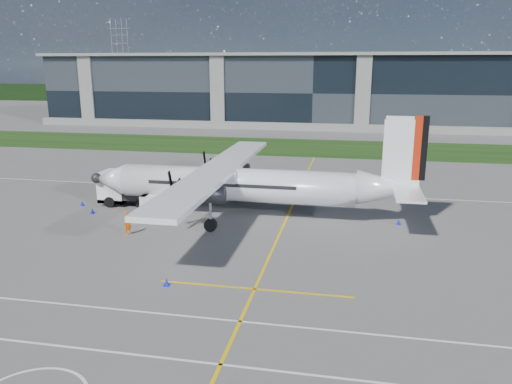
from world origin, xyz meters
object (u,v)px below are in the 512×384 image
(fuel_tanker_truck, at_px, (139,188))
(safety_cone_tail, at_px, (399,222))
(baggage_tug, at_px, (158,205))
(safety_cone_nose_stbd, at_px, (110,199))
(ground_crew_person, at_px, (128,222))
(turboprop_aircraft, at_px, (249,166))
(safety_cone_nose_port, at_px, (92,211))
(safety_cone_portwing, at_px, (167,282))
(safety_cone_fwd, at_px, (82,203))
(pylon_west, at_px, (121,60))

(fuel_tanker_truck, relative_size, safety_cone_tail, 18.37)
(baggage_tug, height_order, safety_cone_nose_stbd, baggage_tug)
(ground_crew_person, height_order, safety_cone_nose_stbd, ground_crew_person)
(turboprop_aircraft, distance_m, safety_cone_nose_port, 15.02)
(fuel_tanker_truck, relative_size, baggage_tug, 2.98)
(safety_cone_portwing, distance_m, safety_cone_fwd, 21.24)
(baggage_tug, height_order, ground_crew_person, ground_crew_person)
(baggage_tug, xyz_separation_m, ground_crew_person, (-0.38, -5.48, 0.12))
(safety_cone_fwd, bearing_deg, safety_cone_tail, -0.49)
(turboprop_aircraft, relative_size, baggage_tug, 10.01)
(fuel_tanker_truck, relative_size, safety_cone_portwing, 18.37)
(safety_cone_tail, bearing_deg, safety_cone_fwd, 179.51)
(safety_cone_nose_stbd, relative_size, safety_cone_fwd, 1.00)
(ground_crew_person, height_order, safety_cone_portwing, ground_crew_person)
(pylon_west, height_order, safety_cone_tail, pylon_west)
(pylon_west, xyz_separation_m, safety_cone_portwing, (77.57, -156.54, -14.75))
(pylon_west, distance_m, ground_crew_person, 164.87)
(safety_cone_tail, bearing_deg, pylon_west, 123.24)
(turboprop_aircraft, xyz_separation_m, safety_cone_portwing, (-2.00, -15.22, -4.37))
(safety_cone_nose_port, xyz_separation_m, safety_cone_portwing, (12.24, -13.28, 0.00))
(ground_crew_person, distance_m, safety_cone_nose_stbd, 10.73)
(turboprop_aircraft, bearing_deg, baggage_tug, -170.90)
(turboprop_aircraft, relative_size, safety_cone_portwing, 61.63)
(ground_crew_person, bearing_deg, safety_cone_tail, -42.90)
(ground_crew_person, height_order, safety_cone_tail, ground_crew_person)
(pylon_west, height_order, turboprop_aircraft, pylon_west)
(safety_cone_nose_stbd, bearing_deg, fuel_tanker_truck, -7.58)
(safety_cone_tail, bearing_deg, baggage_tug, -176.41)
(pylon_west, distance_m, baggage_tug, 160.15)
(safety_cone_nose_stbd, xyz_separation_m, safety_cone_fwd, (-1.98, -1.75, 0.00))
(safety_cone_nose_stbd, bearing_deg, safety_cone_tail, -4.15)
(fuel_tanker_truck, height_order, safety_cone_fwd, fuel_tanker_truck)
(fuel_tanker_truck, distance_m, safety_cone_fwd, 5.66)
(ground_crew_person, distance_m, safety_cone_fwd, 10.74)
(fuel_tanker_truck, bearing_deg, ground_crew_person, -71.84)
(safety_cone_nose_port, bearing_deg, turboprop_aircraft, 7.79)
(pylon_west, xyz_separation_m, turboprop_aircraft, (79.57, -141.32, -10.38))
(fuel_tanker_truck, height_order, ground_crew_person, fuel_tanker_truck)
(safety_cone_nose_stbd, relative_size, safety_cone_portwing, 1.00)
(safety_cone_fwd, bearing_deg, ground_crew_person, -41.26)
(safety_cone_tail, bearing_deg, safety_cone_nose_port, -175.85)
(safety_cone_nose_port, bearing_deg, baggage_tug, 6.06)
(pylon_west, bearing_deg, ground_crew_person, -64.35)
(baggage_tug, xyz_separation_m, safety_cone_tail, (21.11, 1.32, -0.67))
(baggage_tug, relative_size, safety_cone_portwing, 6.16)
(safety_cone_fwd, relative_size, safety_cone_tail, 1.00)
(safety_cone_fwd, bearing_deg, baggage_tug, -10.61)
(safety_cone_nose_stbd, height_order, safety_cone_fwd, same)
(pylon_west, height_order, safety_cone_portwing, pylon_west)
(pylon_west, relative_size, baggage_tug, 9.74)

